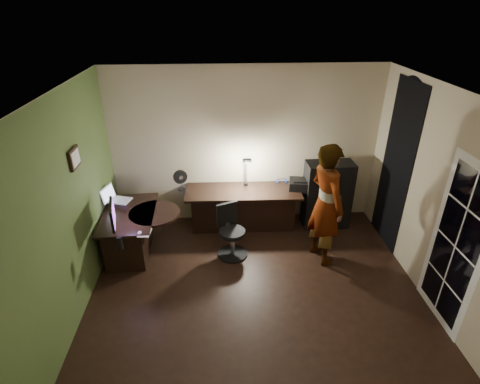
{
  "coord_description": "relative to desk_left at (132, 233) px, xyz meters",
  "views": [
    {
      "loc": [
        -0.46,
        -3.9,
        3.6
      ],
      "look_at": [
        -0.15,
        1.05,
        1.0
      ],
      "focal_mm": 28.0,
      "sensor_mm": 36.0,
      "label": 1
    }
  ],
  "objects": [
    {
      "name": "floor",
      "position": [
        1.83,
        -1.01,
        -0.36
      ],
      "size": [
        4.5,
        4.0,
        0.01
      ],
      "primitive_type": "cube",
      "color": "black",
      "rests_on": "ground"
    },
    {
      "name": "ceiling",
      "position": [
        1.83,
        -1.01,
        2.35
      ],
      "size": [
        4.5,
        4.0,
        0.01
      ],
      "primitive_type": "cube",
      "color": "silver",
      "rests_on": "floor"
    },
    {
      "name": "wall_back",
      "position": [
        1.83,
        0.99,
        0.99
      ],
      "size": [
        4.5,
        0.01,
        2.7
      ],
      "primitive_type": "cube",
      "color": "tan",
      "rests_on": "floor"
    },
    {
      "name": "wall_front",
      "position": [
        1.83,
        -3.02,
        0.99
      ],
      "size": [
        4.5,
        0.01,
        2.7
      ],
      "primitive_type": "cube",
      "color": "tan",
      "rests_on": "floor"
    },
    {
      "name": "wall_left",
      "position": [
        -0.42,
        -1.01,
        0.99
      ],
      "size": [
        0.01,
        4.0,
        2.7
      ],
      "primitive_type": "cube",
      "color": "tan",
      "rests_on": "floor"
    },
    {
      "name": "wall_right",
      "position": [
        4.08,
        -1.01,
        0.99
      ],
      "size": [
        0.01,
        4.0,
        2.7
      ],
      "primitive_type": "cube",
      "color": "tan",
      "rests_on": "floor"
    },
    {
      "name": "green_wall_overlay",
      "position": [
        -0.41,
        -1.01,
        0.99
      ],
      "size": [
        0.0,
        4.0,
        2.7
      ],
      "primitive_type": "cube",
      "color": "#465E2B",
      "rests_on": "floor"
    },
    {
      "name": "arched_doorway",
      "position": [
        4.07,
        0.14,
        0.94
      ],
      "size": [
        0.01,
        0.9,
        2.6
      ],
      "primitive_type": "cube",
      "color": "black",
      "rests_on": "floor"
    },
    {
      "name": "french_door",
      "position": [
        4.07,
        -1.56,
        0.69
      ],
      "size": [
        0.02,
        0.92,
        2.1
      ],
      "primitive_type": "cube",
      "color": "white",
      "rests_on": "floor"
    },
    {
      "name": "framed_picture",
      "position": [
        -0.39,
        -0.56,
        1.49
      ],
      "size": [
        0.04,
        0.3,
        0.25
      ],
      "primitive_type": "cube",
      "color": "black",
      "rests_on": "wall_left"
    },
    {
      "name": "desk_left",
      "position": [
        0.0,
        0.0,
        0.0
      ],
      "size": [
        0.8,
        1.27,
        0.72
      ],
      "primitive_type": "cube",
      "rotation": [
        0.0,
        0.0,
        0.03
      ],
      "color": "black",
      "rests_on": "floor"
    },
    {
      "name": "desk_right",
      "position": [
        1.77,
        0.62,
        0.0
      ],
      "size": [
        1.94,
        0.72,
        0.72
      ],
      "primitive_type": "cube",
      "rotation": [
        0.0,
        0.0,
        -0.02
      ],
      "color": "black",
      "rests_on": "floor"
    },
    {
      "name": "cabinet",
      "position": [
        3.21,
        0.63,
        0.23
      ],
      "size": [
        0.79,
        0.41,
        1.18
      ],
      "primitive_type": "cube",
      "rotation": [
        0.0,
        0.0,
        0.02
      ],
      "color": "black",
      "rests_on": "floor"
    },
    {
      "name": "laptop_stand",
      "position": [
        -0.17,
        0.26,
        0.39
      ],
      "size": [
        0.24,
        0.21,
        0.09
      ],
      "primitive_type": "cube",
      "rotation": [
        0.0,
        0.0,
        0.09
      ],
      "color": "silver",
      "rests_on": "desk_left"
    },
    {
      "name": "laptop",
      "position": [
        -0.17,
        0.26,
        0.55
      ],
      "size": [
        0.43,
        0.42,
        0.24
      ],
      "primitive_type": "cube",
      "rotation": [
        0.0,
        0.0,
        -0.3
      ],
      "color": "silver",
      "rests_on": "laptop_stand"
    },
    {
      "name": "monitor",
      "position": [
        -0.1,
        -0.48,
        0.5
      ],
      "size": [
        0.21,
        0.5,
        0.32
      ],
      "primitive_type": "cube",
      "rotation": [
        0.0,
        0.0,
        0.23
      ],
      "color": "black",
      "rests_on": "desk_left"
    },
    {
      "name": "mouse",
      "position": [
        0.26,
        -0.55,
        0.36
      ],
      "size": [
        0.06,
        0.09,
        0.03
      ],
      "primitive_type": "ellipsoid",
      "rotation": [
        0.0,
        0.0,
        0.07
      ],
      "color": "silver",
      "rests_on": "desk_left"
    },
    {
      "name": "phone",
      "position": [
        0.0,
        0.26,
        0.35
      ],
      "size": [
        0.1,
        0.14,
        0.01
      ],
      "primitive_type": "cube",
      "rotation": [
        0.0,
        0.0,
        0.33
      ],
      "color": "black",
      "rests_on": "desk_left"
    },
    {
      "name": "pen",
      "position": [
        0.52,
        -0.44,
        0.35
      ],
      "size": [
        0.03,
        0.13,
        0.01
      ],
      "primitive_type": "cube",
      "rotation": [
        0.0,
        0.0,
        0.13
      ],
      "color": "black",
      "rests_on": "desk_left"
    },
    {
      "name": "speaker",
      "position": [
        0.07,
        -0.88,
        0.43
      ],
      "size": [
        0.08,
        0.08,
        0.18
      ],
      "primitive_type": "cylinder",
      "rotation": [
        0.0,
        0.0,
        -0.2
      ],
      "color": "black",
      "rests_on": "desk_left"
    },
    {
      "name": "notepad",
      "position": [
        0.32,
        -0.54,
        0.35
      ],
      "size": [
        0.18,
        0.24,
        0.01
      ],
      "primitive_type": "cube",
      "rotation": [
        0.0,
        0.0,
        -0.08
      ],
      "color": "silver",
      "rests_on": "desk_left"
    },
    {
      "name": "desk_fan",
      "position": [
        0.73,
        0.74,
        0.53
      ],
      "size": [
        0.26,
        0.21,
        0.36
      ],
      "primitive_type": "cube",
      "rotation": [
        0.0,
        0.0,
        0.42
      ],
      "color": "black",
      "rests_on": "desk_right"
    },
    {
      "name": "headphones",
      "position": [
        2.46,
        0.89,
        0.39
      ],
      "size": [
        0.2,
        0.09,
        0.09
      ],
      "primitive_type": "cube",
      "rotation": [
        0.0,
        0.0,
        0.07
      ],
      "color": "#1C3C9F",
      "rests_on": "desk_right"
    },
    {
      "name": "printer",
      "position": [
        2.75,
        0.64,
        0.44
      ],
      "size": [
        0.45,
        0.38,
        0.18
      ],
      "primitive_type": "cube",
      "rotation": [
        0.0,
        0.0,
        -0.17
      ],
      "color": "black",
      "rests_on": "desk_right"
    },
    {
      "name": "desk_lamp",
      "position": [
        1.83,
        0.81,
        0.66
      ],
      "size": [
        0.21,
        0.31,
        0.62
      ],
      "primitive_type": "cube",
      "rotation": [
        0.0,
        0.0,
        0.21
      ],
      "color": "black",
      "rests_on": "desk_right"
    },
    {
      "name": "office_chair",
      "position": [
        1.55,
        -0.17,
        0.06
      ],
      "size": [
        0.61,
        0.61,
        0.83
      ],
      "primitive_type": "cube",
      "rotation": [
        0.0,
        0.0,
        0.4
      ],
      "color": "black",
      "rests_on": "floor"
    },
    {
      "name": "person",
      "position": [
        2.91,
        -0.31,
        0.57
      ],
      "size": [
        0.64,
        0.78,
        1.87
      ],
      "primitive_type": "imported",
      "rotation": [
        0.0,
        0.0,
        1.91
      ],
      "color": "#D8A88C",
      "rests_on": "floor"
    }
  ]
}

